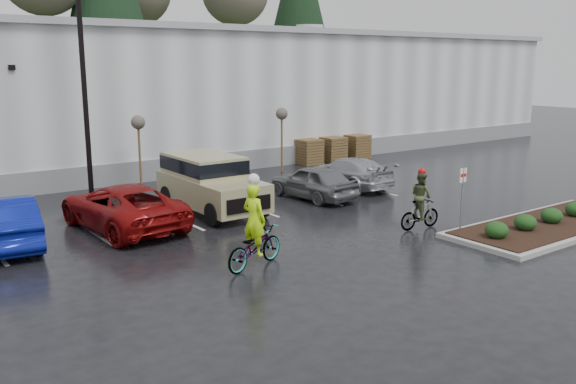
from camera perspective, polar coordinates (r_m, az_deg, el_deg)
ground at (r=17.31m, az=8.40°, el=-6.25°), size 120.00×120.00×0.00m
warehouse at (r=35.63m, az=-17.28°, el=8.70°), size 60.50×15.50×7.20m
wooded_ridge at (r=57.87m, az=-24.84°, el=8.58°), size 80.00×25.00×6.00m
lamppost at (r=24.84m, az=-18.72°, el=12.10°), size 0.50×1.00×9.22m
sapling_mid at (r=26.77m, az=-13.83°, el=5.98°), size 0.60×0.60×3.20m
sapling_east at (r=30.41m, az=-0.59°, el=7.01°), size 0.60×0.60×3.20m
pallet_stack_a at (r=32.93m, az=1.95°, el=3.80°), size 1.20×1.20×1.35m
pallet_stack_b at (r=34.00m, az=4.21°, el=4.03°), size 1.20×1.20×1.35m
pallet_stack_c at (r=35.18m, az=6.45°, el=4.26°), size 1.20×1.20×1.35m
curb_island at (r=22.10m, az=23.38°, el=-2.90°), size 8.00×3.00×0.15m
mulch_bed at (r=22.07m, az=23.40°, el=-2.66°), size 7.60×2.60×0.04m
shrub_a at (r=19.55m, az=18.94°, el=-3.40°), size 0.70×0.70×0.52m
shrub_b at (r=20.76m, az=21.33°, el=-2.69°), size 0.70×0.70×0.52m
shrub_c at (r=22.02m, az=23.45°, el=-2.05°), size 0.70×0.70×0.52m
shrub_d at (r=23.30m, az=25.34°, el=-1.48°), size 0.70×0.70×0.52m
fire_lane_sign at (r=19.85m, az=15.98°, el=-0.03°), size 0.30×0.05×2.20m
car_blue at (r=20.00m, az=-24.93°, el=-2.51°), size 2.10×4.76×1.52m
car_red at (r=20.75m, az=-15.27°, el=-1.32°), size 2.97×5.62×1.51m
suv_tan at (r=22.43m, az=-7.15°, el=0.73°), size 2.20×5.10×2.06m
car_grey at (r=24.51m, az=2.35°, el=0.97°), size 1.90×4.16×1.38m
car_far_silver at (r=26.85m, az=5.65°, el=1.83°), size 1.86×4.56×1.32m
cyclist_hivis at (r=16.31m, az=-3.17°, el=-4.41°), size 2.23×1.33×2.56m
cyclist_olive at (r=20.47m, az=12.28°, el=-1.32°), size 1.61×0.79×2.04m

